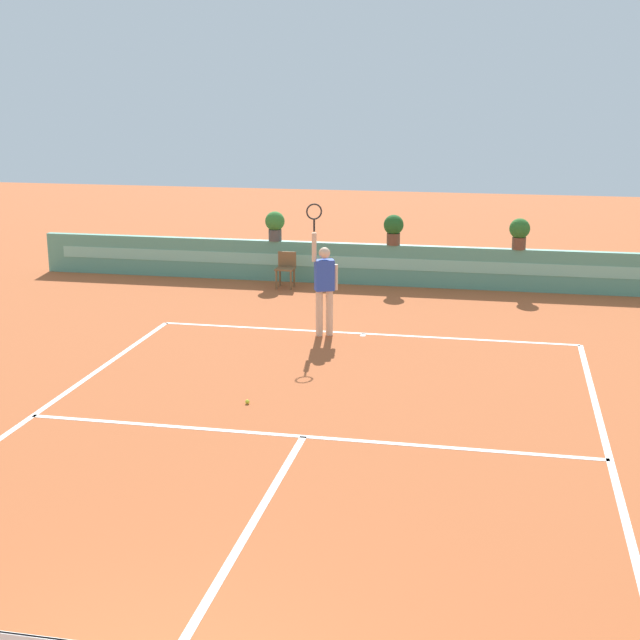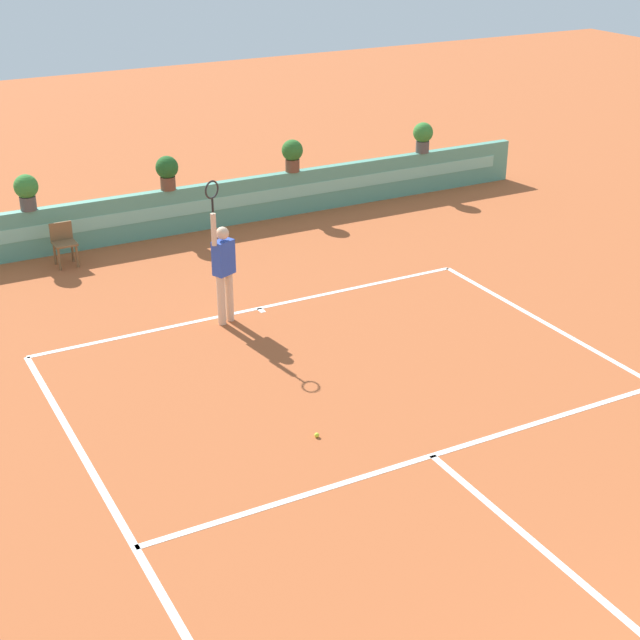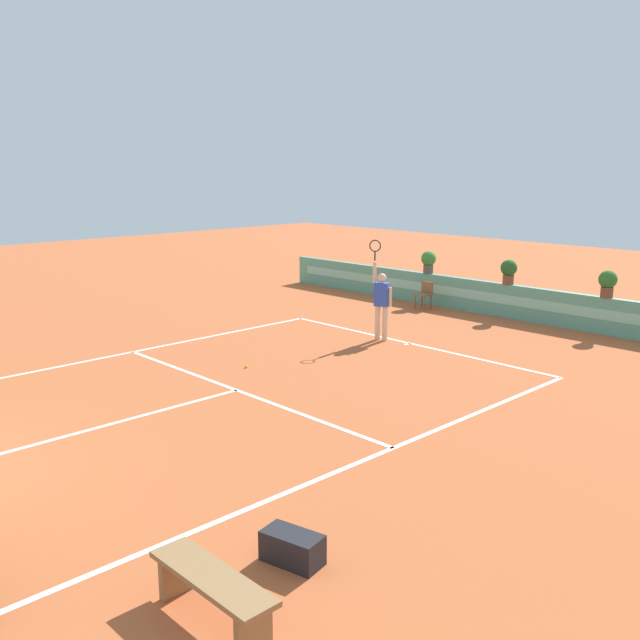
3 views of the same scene
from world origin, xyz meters
name	(u,v)px [view 1 (image 1 of 3)]	position (x,y,z in m)	size (l,w,h in m)	color
ground_plane	(297,448)	(0.00, 6.00, 0.00)	(60.00, 60.00, 0.00)	#B2562D
court_lines	(308,428)	(0.00, 6.72, 0.00)	(8.32, 11.94, 0.01)	white
back_wall_barrier	(393,265)	(0.00, 16.39, 0.50)	(18.00, 0.21, 1.00)	#599E84
ball_kid_chair	(286,268)	(-2.48, 15.66, 0.48)	(0.44, 0.44, 0.85)	brown
tennis_player	(324,283)	(-0.75, 11.62, 1.05)	(0.58, 0.35, 2.58)	beige
tennis_ball_near_baseline	(247,402)	(-1.14, 7.54, 0.03)	(0.07, 0.07, 0.07)	#CCE033
potted_plant_right	(520,232)	(2.95, 16.39, 1.41)	(0.48, 0.48, 0.72)	brown
potted_plant_left	(275,224)	(-2.93, 16.39, 1.41)	(0.48, 0.48, 0.72)	#514C47
potted_plant_centre	(394,228)	(0.00, 16.39, 1.41)	(0.48, 0.48, 0.72)	brown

